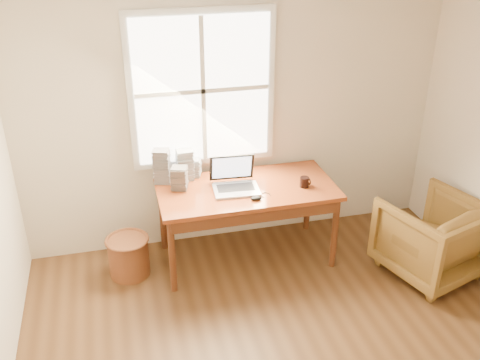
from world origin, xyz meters
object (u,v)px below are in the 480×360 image
object	(u,v)px
wicker_stool	(129,257)
coffee_mug	(304,182)
armchair	(432,237)
desk	(247,189)
laptop	(236,177)
cd_stack_a	(185,165)

from	to	relation	value
wicker_stool	coffee_mug	world-z (taller)	coffee_mug
coffee_mug	armchair	bearing A→B (deg)	-9.13
desk	wicker_stool	distance (m)	1.23
laptop	cd_stack_a	xyz separation A→B (m)	(-0.40, 0.36, 0.01)
desk	cd_stack_a	xyz separation A→B (m)	(-0.51, 0.30, 0.16)
cd_stack_a	laptop	bearing A→B (deg)	-41.70
laptop	cd_stack_a	world-z (taller)	cd_stack_a
laptop	coffee_mug	size ratio (longest dim) A/B	4.14
wicker_stool	cd_stack_a	world-z (taller)	cd_stack_a
coffee_mug	cd_stack_a	bearing A→B (deg)	174.18
wicker_stool	laptop	world-z (taller)	laptop
armchair	cd_stack_a	xyz separation A→B (m)	(-2.06, 0.93, 0.53)
desk	armchair	size ratio (longest dim) A/B	2.00
laptop	cd_stack_a	distance (m)	0.54
armchair	wicker_stool	bearing A→B (deg)	-30.76
desk	armchair	world-z (taller)	desk
laptop	cd_stack_a	size ratio (longest dim) A/B	1.32
wicker_stool	cd_stack_a	size ratio (longest dim) A/B	1.25
desk	laptop	world-z (taller)	laptop
armchair	wicker_stool	size ratio (longest dim) A/B	2.21
armchair	desk	bearing A→B (deg)	-39.47
armchair	coffee_mug	world-z (taller)	coffee_mug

